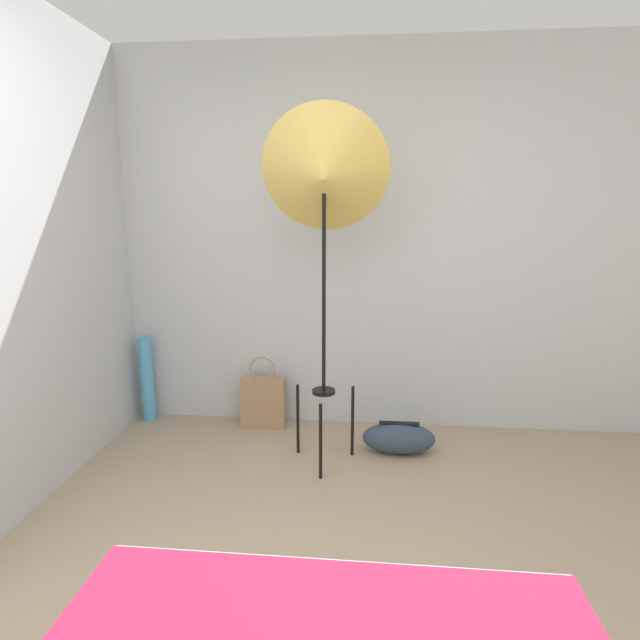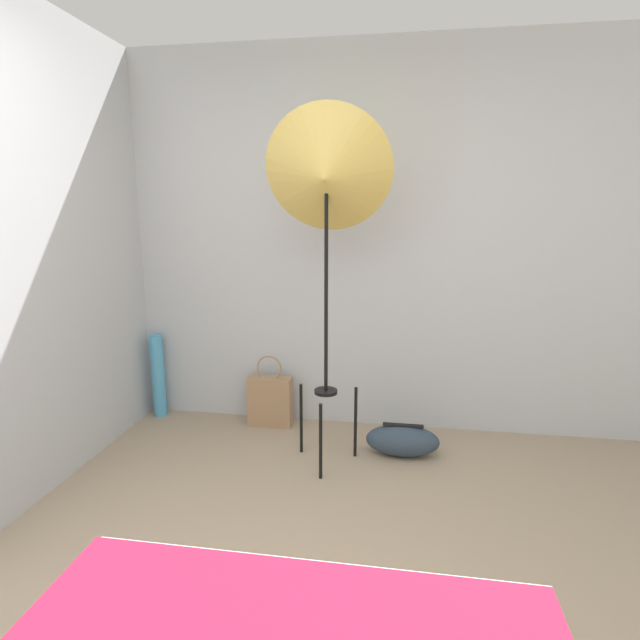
% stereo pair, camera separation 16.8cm
% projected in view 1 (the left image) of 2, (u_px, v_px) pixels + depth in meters
% --- Properties ---
extents(wall_back, '(8.00, 0.05, 2.60)m').
position_uv_depth(wall_back, '(344.00, 244.00, 3.43)').
color(wall_back, '#B7BCC1').
rests_on(wall_back, ground_plane).
extents(wall_side_left, '(0.05, 8.00, 2.60)m').
position_uv_depth(wall_side_left, '(1.00, 259.00, 2.36)').
color(wall_side_left, '#B7BCC1').
rests_on(wall_side_left, ground_plane).
extents(photo_umbrella, '(0.73, 0.43, 2.09)m').
position_uv_depth(photo_umbrella, '(324.00, 177.00, 2.73)').
color(photo_umbrella, black).
rests_on(photo_umbrella, ground_plane).
extents(tote_bag, '(0.31, 0.12, 0.52)m').
position_uv_depth(tote_bag, '(263.00, 402.00, 3.57)').
color(tote_bag, '#9E7A56').
rests_on(tote_bag, ground_plane).
extents(duffel_bag, '(0.46, 0.20, 0.21)m').
position_uv_depth(duffel_bag, '(399.00, 438.00, 3.19)').
color(duffel_bag, '#2D3D4C').
rests_on(duffel_bag, ground_plane).
extents(paper_roll, '(0.10, 0.10, 0.63)m').
position_uv_depth(paper_roll, '(147.00, 379.00, 3.66)').
color(paper_roll, '#4CA3D1').
rests_on(paper_roll, ground_plane).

